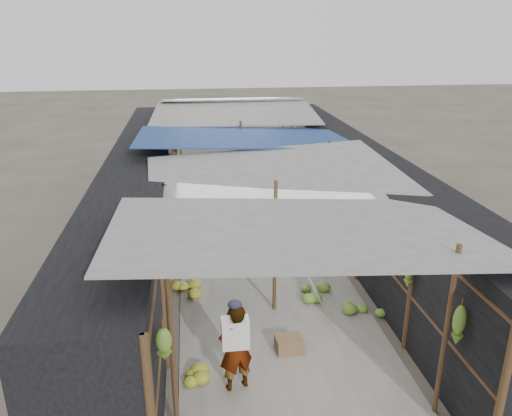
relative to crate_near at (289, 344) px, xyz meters
name	(u,v)px	position (x,y,z in m)	size (l,w,h in m)	color
aisle_slab	(252,238)	(-0.03, 4.84, -0.12)	(3.60, 16.00, 0.02)	#9E998E
stall_left	(142,201)	(-2.73, 4.84, 1.02)	(1.40, 15.00, 2.30)	black
stall_right	(355,191)	(2.67, 4.84, 1.02)	(1.40, 15.00, 2.30)	black
crate_near	(289,344)	(0.00, 0.00, 0.00)	(0.44, 0.35, 0.27)	#8A6546
crate_mid	(278,235)	(0.63, 4.59, 0.02)	(0.51, 0.41, 0.31)	#8A6546
crate_back	(237,211)	(-0.25, 6.47, 0.02)	(0.49, 0.40, 0.31)	#8A6546
black_basin	(285,221)	(1.00, 5.66, -0.05)	(0.57, 0.57, 0.17)	black
vendor_elderly	(236,348)	(-0.97, -0.78, 0.58)	(0.52, 0.34, 1.43)	white
shopper_blue	(245,230)	(-0.38, 3.24, 0.77)	(0.88, 0.69, 1.81)	#204FA1
vendor_seated	(320,224)	(1.67, 4.50, 0.31)	(0.57, 0.33, 0.88)	#534F48
market_canopy	(251,144)	(0.00, 5.19, 2.27)	(5.62, 15.20, 2.77)	brown
hanging_bananas	(254,178)	(0.02, 4.67, 1.53)	(3.96, 14.06, 0.83)	olive
floor_bananas	(266,257)	(0.13, 3.37, 0.01)	(3.98, 10.32, 0.32)	#9D9E28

